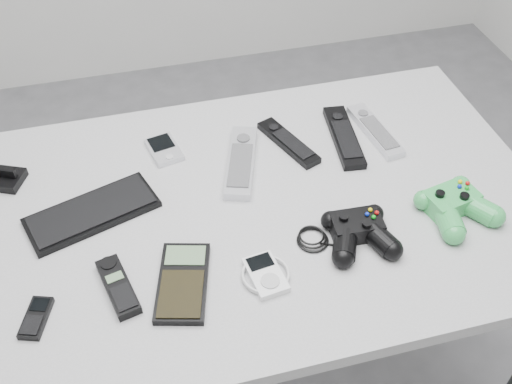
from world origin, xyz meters
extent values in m
plane|color=slate|center=(0.00, 0.00, 0.00)|extent=(3.50, 3.50, 0.00)
cube|color=#959597|center=(0.00, -0.10, 0.79)|extent=(1.20, 0.77, 0.03)
cylinder|color=black|center=(-0.55, 0.24, 0.39)|extent=(0.04, 0.04, 0.77)
cylinder|color=black|center=(0.55, 0.24, 0.39)|extent=(0.04, 0.04, 0.77)
cube|color=black|center=(-0.35, -0.04, 0.81)|extent=(0.29, 0.19, 0.02)
cube|color=black|center=(-0.53, 0.10, 0.83)|extent=(0.10, 0.09, 0.04)
cube|color=silver|center=(-0.18, 0.12, 0.81)|extent=(0.08, 0.11, 0.02)
cube|color=silver|center=(-0.02, 0.03, 0.82)|extent=(0.13, 0.24, 0.03)
cube|color=black|center=(0.11, 0.07, 0.82)|extent=(0.11, 0.19, 0.02)
cube|color=black|center=(0.24, 0.06, 0.82)|extent=(0.08, 0.22, 0.02)
cube|color=silver|center=(0.32, 0.06, 0.82)|extent=(0.07, 0.21, 0.02)
cube|color=black|center=(-0.46, -0.28, 0.81)|extent=(0.06, 0.09, 0.01)
cube|color=black|center=(-0.31, -0.25, 0.82)|extent=(0.07, 0.14, 0.02)
cube|color=black|center=(-0.20, -0.27, 0.82)|extent=(0.13, 0.20, 0.02)
cube|color=white|center=(-0.04, -0.29, 0.82)|extent=(0.10, 0.11, 0.02)
camera|label=1|loc=(-0.24, -0.95, 1.71)|focal=42.00mm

